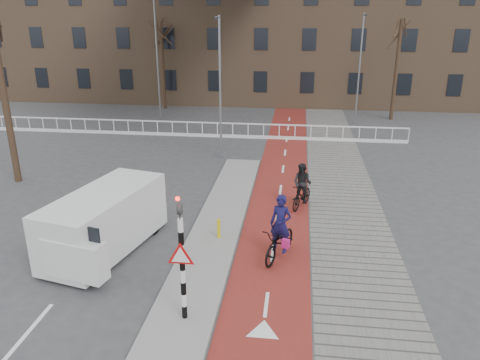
# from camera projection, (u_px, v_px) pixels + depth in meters

# --- Properties ---
(ground) EXTENTS (120.00, 120.00, 0.00)m
(ground) POSITION_uv_depth(u_px,v_px,m) (220.00, 282.00, 14.25)
(ground) COLOR #38383A
(ground) RESTS_ON ground
(bike_lane) EXTENTS (2.50, 60.00, 0.01)m
(bike_lane) POSITION_uv_depth(u_px,v_px,m) (282.00, 175.00, 23.40)
(bike_lane) COLOR maroon
(bike_lane) RESTS_ON ground
(sidewalk) EXTENTS (3.00, 60.00, 0.01)m
(sidewalk) POSITION_uv_depth(u_px,v_px,m) (339.00, 178.00, 23.07)
(sidewalk) COLOR slate
(sidewalk) RESTS_ON ground
(curb_island) EXTENTS (1.80, 16.00, 0.12)m
(curb_island) POSITION_uv_depth(u_px,v_px,m) (219.00, 223.00, 18.04)
(curb_island) COLOR gray
(curb_island) RESTS_ON ground
(traffic_signal) EXTENTS (0.80, 0.80, 3.68)m
(traffic_signal) POSITION_uv_depth(u_px,v_px,m) (182.00, 255.00, 11.76)
(traffic_signal) COLOR black
(traffic_signal) RESTS_ON curb_island
(bollard) EXTENTS (0.12, 0.12, 0.71)m
(bollard) POSITION_uv_depth(u_px,v_px,m) (219.00, 229.00, 16.65)
(bollard) COLOR #D9BD0C
(bollard) RESTS_ON curb_island
(cyclist_near) EXTENTS (1.47, 2.29, 2.22)m
(cyclist_near) POSITION_uv_depth(u_px,v_px,m) (280.00, 237.00, 15.40)
(cyclist_near) COLOR black
(cyclist_near) RESTS_ON bike_lane
(cyclist_far) EXTENTS (1.16, 1.82, 1.91)m
(cyclist_far) POSITION_uv_depth(u_px,v_px,m) (302.00, 190.00, 19.35)
(cyclist_far) COLOR black
(cyclist_far) RESTS_ON bike_lane
(van) EXTENTS (3.02, 5.23, 2.11)m
(van) POSITION_uv_depth(u_px,v_px,m) (105.00, 221.00, 15.75)
(van) COLOR silver
(van) RESTS_ON ground
(railing) EXTENTS (28.00, 0.10, 0.99)m
(railing) POSITION_uv_depth(u_px,v_px,m) (187.00, 132.00, 30.59)
(railing) COLOR silver
(railing) RESTS_ON ground
(townhouse_row) EXTENTS (46.00, 10.00, 15.90)m
(townhouse_row) POSITION_uv_depth(u_px,v_px,m) (245.00, 10.00, 41.76)
(townhouse_row) COLOR #7F6047
(townhouse_row) RESTS_ON ground
(tree_left) EXTENTS (0.31, 0.31, 8.43)m
(tree_left) POSITION_uv_depth(u_px,v_px,m) (4.00, 94.00, 21.23)
(tree_left) COLOR black
(tree_left) RESTS_ON ground
(tree_mid) EXTENTS (0.27, 0.27, 6.96)m
(tree_mid) POSITION_uv_depth(u_px,v_px,m) (163.00, 66.00, 38.20)
(tree_mid) COLOR black
(tree_mid) RESTS_ON ground
(tree_right) EXTENTS (0.27, 0.27, 7.22)m
(tree_right) POSITION_uv_depth(u_px,v_px,m) (396.00, 71.00, 34.18)
(tree_right) COLOR black
(tree_right) RESTS_ON ground
(streetlight_near) EXTENTS (0.12, 0.12, 7.57)m
(streetlight_near) POSITION_uv_depth(u_px,v_px,m) (220.00, 90.00, 24.89)
(streetlight_near) COLOR slate
(streetlight_near) RESTS_ON ground
(streetlight_left) EXTENTS (0.12, 0.12, 8.66)m
(streetlight_left) POSITION_uv_depth(u_px,v_px,m) (157.00, 60.00, 34.73)
(streetlight_left) COLOR slate
(streetlight_left) RESTS_ON ground
(streetlight_right) EXTENTS (0.12, 0.12, 7.63)m
(streetlight_right) POSITION_uv_depth(u_px,v_px,m) (359.00, 70.00, 32.82)
(streetlight_right) COLOR slate
(streetlight_right) RESTS_ON ground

